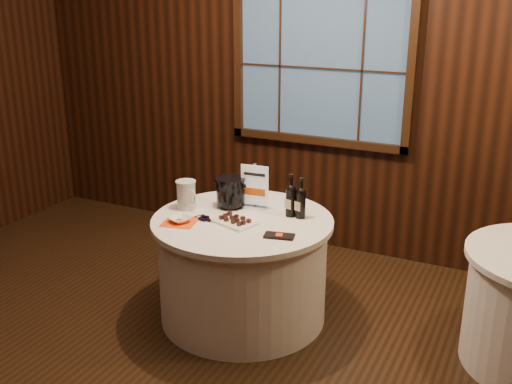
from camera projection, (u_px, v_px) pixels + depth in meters
The scene contains 12 objects.
back_wall at pixel (320, 80), 5.21m from camera, with size 6.00×0.10×3.00m.
main_table at pixel (243, 268), 4.32m from camera, with size 1.28×1.28×0.77m.
sign_stand at pixel (255, 193), 4.36m from camera, with size 0.21×0.11×0.34m.
port_bottle_left at pixel (291, 198), 4.20m from camera, with size 0.07×0.08×0.31m.
port_bottle_right at pixel (301, 201), 4.17m from camera, with size 0.07×0.08×0.29m.
ice_bucket at pixel (231, 192), 4.38m from camera, with size 0.22×0.22×0.23m.
chocolate_plate at pixel (234, 221), 4.11m from camera, with size 0.35×0.28×0.04m.
chocolate_box at pixel (279, 236), 3.88m from camera, with size 0.20×0.10×0.02m, color black.
grape_bunch at pixel (205, 218), 4.16m from camera, with size 0.16×0.08×0.04m.
glass_pitcher at pixel (186, 195), 4.36m from camera, with size 0.19×0.15×0.21m.
orange_napkin at pixel (180, 222), 4.13m from camera, with size 0.22×0.22×0.00m, color #F84C14.
cracker_bowl at pixel (180, 219), 4.12m from camera, with size 0.14×0.14×0.04m, color white.
Camera 1 is at (1.82, -2.47, 2.30)m, focal length 42.00 mm.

